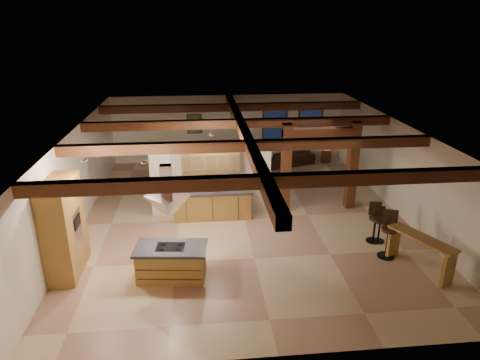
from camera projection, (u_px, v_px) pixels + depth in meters
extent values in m
plane|color=#CCB188|center=(244.00, 218.00, 13.61)|extent=(12.00, 12.00, 0.00)
plane|color=silver|center=(229.00, 128.00, 18.68)|extent=(10.00, 0.00, 10.00)
plane|color=silver|center=(281.00, 291.00, 7.51)|extent=(10.00, 0.00, 10.00)
plane|color=silver|center=(76.00, 181.00, 12.63)|extent=(0.00, 12.00, 12.00)
plane|color=silver|center=(401.00, 170.00, 13.56)|extent=(0.00, 12.00, 12.00)
plane|color=#32190F|center=(244.00, 129.00, 12.58)|extent=(12.00, 12.00, 0.00)
cube|color=#411A10|center=(265.00, 181.00, 8.91)|extent=(10.00, 0.25, 0.28)
cube|color=#411A10|center=(250.00, 146.00, 11.42)|extent=(10.00, 0.25, 0.28)
cube|color=#411A10|center=(240.00, 123.00, 13.84)|extent=(10.00, 0.25, 0.28)
cube|color=#411A10|center=(233.00, 107.00, 16.35)|extent=(10.00, 0.25, 0.28)
cube|color=#411A10|center=(244.00, 133.00, 12.63)|extent=(0.28, 12.00, 0.28)
cube|color=#411A10|center=(286.00, 168.00, 13.69)|extent=(0.30, 0.30, 2.90)
cube|color=#411A10|center=(352.00, 166.00, 13.89)|extent=(0.30, 0.30, 2.90)
cube|color=#411A10|center=(322.00, 132.00, 13.38)|extent=(2.50, 0.28, 0.28)
cube|color=silver|center=(211.00, 181.00, 13.59)|extent=(3.80, 0.18, 2.20)
cube|color=#A57835|center=(64.00, 228.00, 10.33)|extent=(0.64, 1.60, 2.40)
cube|color=silver|center=(77.00, 229.00, 10.37)|extent=(0.06, 0.62, 0.95)
cube|color=black|center=(78.00, 222.00, 10.30)|extent=(0.01, 0.50, 0.28)
cube|color=#A57835|center=(212.00, 205.00, 13.46)|extent=(2.40, 0.60, 0.86)
cube|color=black|center=(212.00, 191.00, 13.30)|extent=(2.50, 0.66, 0.08)
cube|color=#A57835|center=(211.00, 160.00, 13.16)|extent=(1.80, 0.34, 0.95)
cube|color=silver|center=(211.00, 162.00, 12.99)|extent=(1.74, 0.02, 0.90)
pyramid|color=silver|center=(168.00, 213.00, 9.87)|extent=(1.10, 1.10, 0.45)
cube|color=silver|center=(166.00, 180.00, 9.59)|extent=(0.26, 0.22, 0.73)
cube|color=#411A10|center=(275.00, 126.00, 18.79)|extent=(1.10, 0.05, 1.70)
cube|color=black|center=(275.00, 127.00, 18.76)|extent=(0.95, 0.02, 1.55)
cube|color=#411A10|center=(310.00, 126.00, 18.94)|extent=(1.10, 0.05, 1.70)
cube|color=black|center=(310.00, 126.00, 18.91)|extent=(0.95, 0.02, 1.55)
cube|color=#411A10|center=(195.00, 124.00, 18.39)|extent=(0.65, 0.04, 0.85)
cube|color=#265931|center=(195.00, 124.00, 18.37)|extent=(0.55, 0.01, 0.75)
cylinder|color=silver|center=(144.00, 162.00, 9.74)|extent=(0.16, 0.16, 0.03)
cylinder|color=silver|center=(211.00, 135.00, 12.03)|extent=(0.16, 0.16, 0.03)
cylinder|color=silver|center=(85.00, 160.00, 9.89)|extent=(0.16, 0.16, 0.03)
cube|color=#A57835|center=(172.00, 263.00, 10.35)|extent=(1.68, 0.97, 0.77)
cube|color=black|center=(171.00, 248.00, 10.20)|extent=(1.80, 1.09, 0.07)
cube|color=black|center=(171.00, 247.00, 10.19)|extent=(0.71, 0.52, 0.02)
imported|color=#421E10|center=(217.00, 173.00, 16.58)|extent=(2.09, 1.46, 0.67)
imported|color=black|center=(288.00, 157.00, 18.47)|extent=(2.36, 1.51, 0.64)
imported|color=silver|center=(218.00, 187.00, 13.26)|extent=(0.50, 0.43, 0.23)
cube|color=#A57835|center=(422.00, 238.00, 10.45)|extent=(1.15, 1.80, 0.05)
cube|color=#A57835|center=(448.00, 270.00, 9.97)|extent=(0.40, 0.25, 0.89)
cube|color=#A57835|center=(394.00, 241.00, 11.26)|extent=(0.40, 0.25, 0.89)
cube|color=#411A10|center=(326.00, 155.00, 18.93)|extent=(0.55, 0.55, 0.54)
cylinder|color=black|center=(327.00, 148.00, 18.81)|extent=(0.05, 0.05, 0.14)
cone|color=#FFD699|center=(327.00, 145.00, 18.76)|extent=(0.25, 0.25, 0.16)
cylinder|color=black|center=(389.00, 230.00, 11.10)|extent=(0.40, 0.40, 0.08)
cube|color=black|center=(390.00, 218.00, 11.18)|extent=(0.37, 0.18, 0.45)
cylinder|color=black|center=(387.00, 243.00, 11.24)|extent=(0.07, 0.07, 0.78)
cylinder|color=black|center=(386.00, 256.00, 11.38)|extent=(0.45, 0.45, 0.03)
cylinder|color=black|center=(380.00, 221.00, 11.93)|extent=(0.32, 0.32, 0.06)
cube|color=black|center=(379.00, 212.00, 12.00)|extent=(0.30, 0.06, 0.36)
cylinder|color=black|center=(379.00, 231.00, 12.04)|extent=(0.05, 0.05, 0.62)
cylinder|color=black|center=(378.00, 241.00, 12.15)|extent=(0.36, 0.36, 0.03)
cylinder|color=black|center=(376.00, 218.00, 11.91)|extent=(0.36, 0.36, 0.07)
cube|color=black|center=(375.00, 208.00, 11.99)|extent=(0.34, 0.10, 0.40)
cylinder|color=black|center=(374.00, 230.00, 12.04)|extent=(0.06, 0.06, 0.70)
cylinder|color=black|center=(373.00, 241.00, 12.16)|extent=(0.40, 0.40, 0.03)
cube|color=#411A10|center=(205.00, 178.00, 15.58)|extent=(0.58, 0.58, 0.07)
cube|color=#411A10|center=(203.00, 166.00, 15.63)|extent=(0.45, 0.19, 0.82)
cylinder|color=#411A10|center=(202.00, 187.00, 15.44)|extent=(0.05, 0.05, 0.46)
cylinder|color=#411A10|center=(212.00, 186.00, 15.58)|extent=(0.05, 0.05, 0.46)
cylinder|color=#411A10|center=(199.00, 184.00, 15.76)|extent=(0.05, 0.05, 0.46)
cylinder|color=#411A10|center=(208.00, 182.00, 15.90)|extent=(0.05, 0.05, 0.46)
cube|color=#411A10|center=(192.00, 166.00, 16.89)|extent=(0.58, 0.58, 0.07)
cube|color=#411A10|center=(194.00, 158.00, 16.55)|extent=(0.45, 0.19, 0.82)
cylinder|color=#411A10|center=(195.00, 170.00, 17.21)|extent=(0.05, 0.05, 0.46)
cylinder|color=#411A10|center=(187.00, 171.00, 17.07)|extent=(0.05, 0.05, 0.46)
cylinder|color=#411A10|center=(198.00, 173.00, 16.89)|extent=(0.05, 0.05, 0.46)
cylinder|color=#411A10|center=(189.00, 174.00, 16.75)|extent=(0.05, 0.05, 0.46)
cube|color=#411A10|center=(224.00, 175.00, 15.87)|extent=(0.58, 0.58, 0.07)
cube|color=#411A10|center=(222.00, 163.00, 15.92)|extent=(0.45, 0.19, 0.82)
cylinder|color=#411A10|center=(222.00, 184.00, 15.73)|extent=(0.05, 0.05, 0.46)
cylinder|color=#411A10|center=(231.00, 183.00, 15.87)|extent=(0.05, 0.05, 0.46)
cylinder|color=#411A10|center=(218.00, 181.00, 16.05)|extent=(0.05, 0.05, 0.46)
cylinder|color=#411A10|center=(227.00, 180.00, 16.19)|extent=(0.05, 0.05, 0.46)
cube|color=#411A10|center=(210.00, 163.00, 17.18)|extent=(0.58, 0.58, 0.07)
cube|color=#411A10|center=(212.00, 155.00, 16.84)|extent=(0.45, 0.19, 0.82)
cylinder|color=#411A10|center=(213.00, 167.00, 17.50)|extent=(0.05, 0.05, 0.46)
cylinder|color=#411A10|center=(205.00, 169.00, 17.36)|extent=(0.05, 0.05, 0.46)
cylinder|color=#411A10|center=(216.00, 170.00, 17.18)|extent=(0.05, 0.05, 0.46)
cylinder|color=#411A10|center=(208.00, 171.00, 17.04)|extent=(0.05, 0.05, 0.46)
cube|color=#411A10|center=(243.00, 172.00, 16.15)|extent=(0.58, 0.58, 0.07)
cube|color=#411A10|center=(241.00, 161.00, 16.21)|extent=(0.45, 0.19, 0.82)
cylinder|color=#411A10|center=(241.00, 181.00, 16.02)|extent=(0.05, 0.05, 0.46)
cylinder|color=#411A10|center=(250.00, 180.00, 16.16)|extent=(0.05, 0.05, 0.46)
cylinder|color=#411A10|center=(237.00, 178.00, 16.34)|extent=(0.05, 0.05, 0.46)
cylinder|color=#411A10|center=(246.00, 177.00, 16.48)|extent=(0.05, 0.05, 0.46)
cube|color=#411A10|center=(228.00, 161.00, 17.47)|extent=(0.58, 0.58, 0.07)
cube|color=#411A10|center=(230.00, 153.00, 17.13)|extent=(0.45, 0.19, 0.82)
cylinder|color=#411A10|center=(231.00, 165.00, 17.79)|extent=(0.05, 0.05, 0.46)
cylinder|color=#411A10|center=(222.00, 166.00, 17.65)|extent=(0.05, 0.05, 0.46)
cylinder|color=#411A10|center=(234.00, 168.00, 17.47)|extent=(0.05, 0.05, 0.46)
cylinder|color=#411A10|center=(226.00, 169.00, 17.33)|extent=(0.05, 0.05, 0.46)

